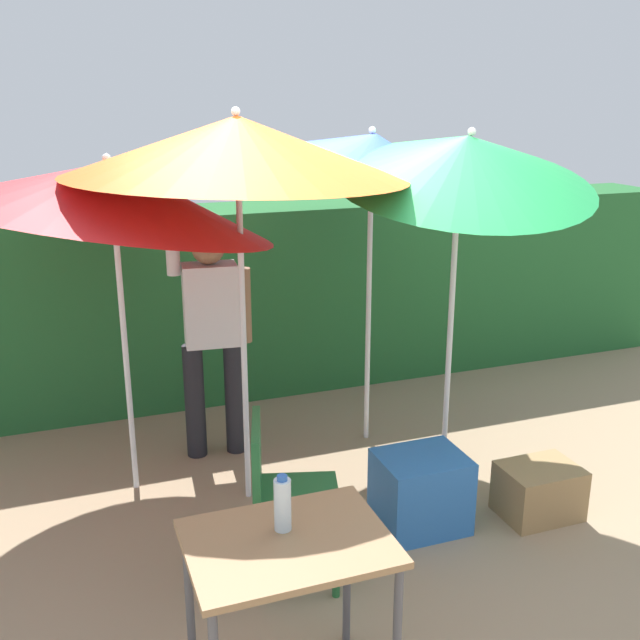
% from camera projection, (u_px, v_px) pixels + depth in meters
% --- Properties ---
extents(ground_plane, '(24.00, 24.00, 0.00)m').
position_uv_depth(ground_plane, '(336.00, 498.00, 4.68)').
color(ground_plane, '#9E8466').
extents(hedge_row, '(8.00, 0.70, 1.57)m').
position_uv_depth(hedge_row, '(251.00, 299.00, 6.26)').
color(hedge_row, '#23602D').
rests_on(hedge_row, ground_plane).
extents(umbrella_rainbow, '(1.94, 1.93, 2.39)m').
position_uv_depth(umbrella_rainbow, '(237.00, 147.00, 4.07)').
color(umbrella_rainbow, silver).
rests_on(umbrella_rainbow, ground_plane).
extents(umbrella_orange, '(1.51, 1.48, 2.42)m').
position_uv_depth(umbrella_orange, '(372.00, 153.00, 4.92)').
color(umbrella_orange, silver).
rests_on(umbrella_orange, ground_plane).
extents(umbrella_yellow, '(1.62, 1.62, 2.45)m').
position_uv_depth(umbrella_yellow, '(465.00, 159.00, 4.37)').
color(umbrella_yellow, silver).
rests_on(umbrella_yellow, ground_plane).
extents(umbrella_navy, '(2.01, 1.98, 2.30)m').
position_uv_depth(umbrella_navy, '(111.00, 192.00, 4.28)').
color(umbrella_navy, silver).
rests_on(umbrella_navy, ground_plane).
extents(person_vendor, '(0.56, 0.26, 1.88)m').
position_uv_depth(person_vendor, '(212.00, 328.00, 5.00)').
color(person_vendor, black).
rests_on(person_vendor, ground_plane).
extents(chair_plastic, '(0.54, 0.54, 0.89)m').
position_uv_depth(chair_plastic, '(282.00, 490.00, 3.78)').
color(chair_plastic, '#236633').
rests_on(chair_plastic, ground_plane).
extents(cooler_box, '(0.50, 0.41, 0.46)m').
position_uv_depth(cooler_box, '(421.00, 492.00, 4.31)').
color(cooler_box, '#2D6BB7').
rests_on(cooler_box, ground_plane).
extents(crate_cardboard, '(0.46, 0.35, 0.32)m').
position_uv_depth(crate_cardboard, '(539.00, 491.00, 4.45)').
color(crate_cardboard, '#9E7A4C').
rests_on(crate_cardboard, ground_plane).
extents(folding_table, '(0.80, 0.60, 0.79)m').
position_uv_depth(folding_table, '(288.00, 561.00, 2.92)').
color(folding_table, '#4C4C51').
rests_on(folding_table, ground_plane).
extents(bottle_water, '(0.07, 0.07, 0.24)m').
position_uv_depth(bottle_water, '(283.00, 504.00, 2.92)').
color(bottle_water, silver).
rests_on(bottle_water, folding_table).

